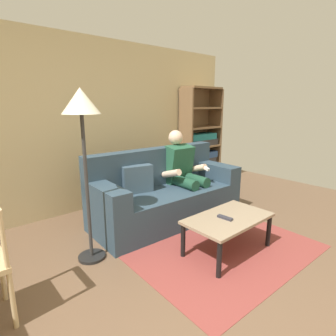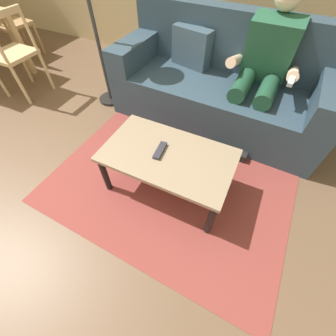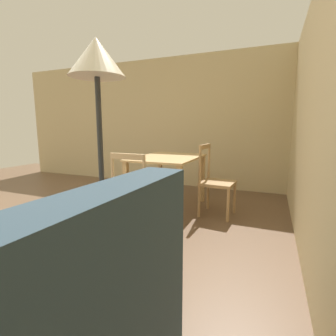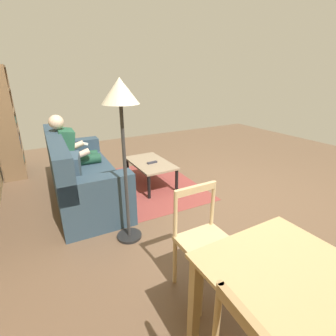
{
  "view_description": "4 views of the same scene",
  "coord_description": "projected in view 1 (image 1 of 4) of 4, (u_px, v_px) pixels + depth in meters",
  "views": [
    {
      "loc": [
        -1.11,
        -0.86,
        1.59
      ],
      "look_at": [
        1.21,
        1.81,
        0.75
      ],
      "focal_mm": 28.98,
      "sensor_mm": 36.0,
      "label": 1
    },
    {
      "loc": [
        1.63,
        -0.21,
        1.58
      ],
      "look_at": [
        1.16,
        0.76,
        0.24
      ],
      "focal_mm": 23.45,
      "sensor_mm": 36.0,
      "label": 2
    },
    {
      "loc": [
        1.32,
        2.66,
        1.18
      ],
      "look_at": [
        -1.94,
        1.3,
        0.6
      ],
      "focal_mm": 26.72,
      "sensor_mm": 36.0,
      "label": 3
    },
    {
      "loc": [
        -2.35,
        2.4,
        1.77
      ],
      "look_at": [
        -0.36,
        1.28,
        0.9
      ],
      "focal_mm": 26.64,
      "sensor_mm": 36.0,
      "label": 4
    }
  ],
  "objects": [
    {
      "name": "coffee_table",
      "position": [
        228.0,
        222.0,
        2.93
      ],
      "size": [
        0.96,
        0.56,
        0.4
      ],
      "color": "gray",
      "rests_on": "ground_plane"
    },
    {
      "name": "floor_lamp",
      "position": [
        82.0,
        118.0,
        2.53
      ],
      "size": [
        0.36,
        0.36,
        1.74
      ],
      "color": "black",
      "rests_on": "ground_plane"
    },
    {
      "name": "tv_remote",
      "position": [
        225.0,
        218.0,
        2.87
      ],
      "size": [
        0.07,
        0.17,
        0.02
      ],
      "primitive_type": "cube",
      "rotation": [
        0.0,
        0.0,
        0.1
      ],
      "color": "#2D2D38",
      "rests_on": "coffee_table"
    },
    {
      "name": "person_lounging",
      "position": [
        184.0,
        172.0,
        3.91
      ],
      "size": [
        0.6,
        0.86,
        1.22
      ],
      "color": "#23563D",
      "rests_on": "ground_plane"
    },
    {
      "name": "bookshelf",
      "position": [
        200.0,
        147.0,
        5.41
      ],
      "size": [
        0.88,
        0.36,
        1.9
      ],
      "color": "brown",
      "rests_on": "ground_plane"
    },
    {
      "name": "area_rug",
      "position": [
        227.0,
        250.0,
        3.01
      ],
      "size": [
        2.04,
        1.46,
        0.01
      ],
      "primitive_type": "cube",
      "rotation": [
        0.0,
        0.0,
        -0.03
      ],
      "color": "brown",
      "rests_on": "ground_plane"
    },
    {
      "name": "wall_back",
      "position": [
        41.0,
        129.0,
        3.63
      ],
      "size": [
        6.97,
        0.12,
        2.53
      ],
      "primitive_type": "cube",
      "color": "#D1BC8C",
      "rests_on": "ground_plane"
    },
    {
      "name": "couch",
      "position": [
        165.0,
        195.0,
        3.77
      ],
      "size": [
        2.13,
        0.92,
        0.97
      ],
      "color": "#2D4251",
      "rests_on": "ground_plane"
    }
  ]
}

